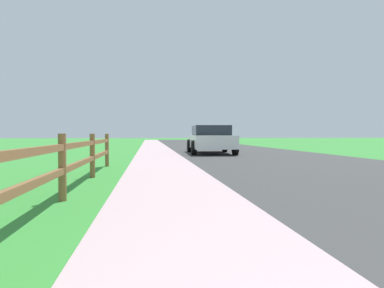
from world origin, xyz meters
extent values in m
plane|color=#378C36|center=(0.00, 25.00, 0.00)|extent=(120.00, 120.00, 0.00)
cube|color=#393939|center=(3.50, 27.00, 0.00)|extent=(7.00, 66.00, 0.01)
cube|color=#C0A2A6|center=(-3.00, 27.00, 0.00)|extent=(6.00, 66.00, 0.01)
cube|color=#378C36|center=(-4.50, 27.00, 0.01)|extent=(5.00, 66.00, 0.00)
cylinder|color=brown|center=(-2.61, 6.01, 0.48)|extent=(0.11, 0.11, 0.96)
cylinder|color=brown|center=(-2.61, 8.71, 0.48)|extent=(0.11, 0.11, 0.96)
cylinder|color=brown|center=(-2.61, 11.42, 0.48)|extent=(0.11, 0.11, 0.96)
cube|color=brown|center=(-2.61, 6.01, 0.43)|extent=(0.07, 10.83, 0.09)
cube|color=brown|center=(-2.61, 6.01, 0.76)|extent=(0.07, 10.83, 0.09)
cube|color=white|center=(1.61, 18.07, 0.59)|extent=(2.06, 4.58, 0.60)
cube|color=#1E232B|center=(1.60, 18.05, 1.12)|extent=(1.75, 2.51, 0.47)
cylinder|color=black|center=(2.49, 16.63, 0.33)|extent=(0.25, 0.68, 0.67)
cylinder|color=black|center=(0.61, 16.71, 0.33)|extent=(0.25, 0.68, 0.67)
cylinder|color=black|center=(2.60, 19.43, 0.33)|extent=(0.25, 0.68, 0.67)
cylinder|color=black|center=(0.72, 19.50, 0.33)|extent=(0.25, 0.68, 0.67)
camera|label=1|loc=(-1.40, 0.82, 0.95)|focal=33.52mm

